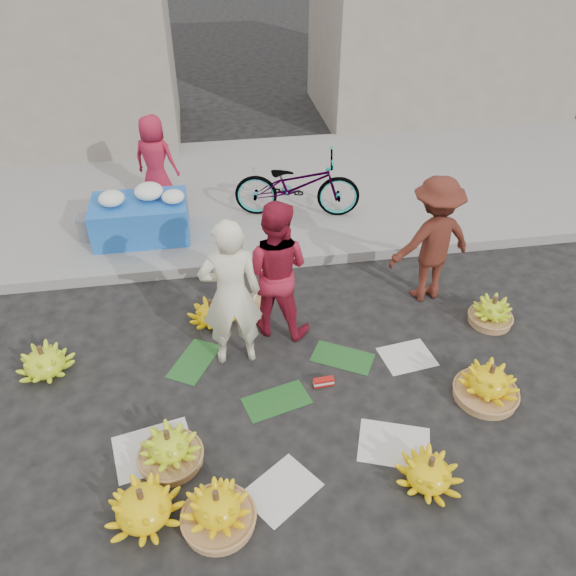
{
  "coord_description": "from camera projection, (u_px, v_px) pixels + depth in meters",
  "views": [
    {
      "loc": [
        -0.6,
        -3.98,
        4.28
      ],
      "look_at": [
        0.16,
        0.73,
        0.7
      ],
      "focal_mm": 35.0,
      "sensor_mm": 36.0,
      "label": 1
    }
  ],
  "objects": [
    {
      "name": "vendor_red",
      "position": [
        275.0,
        270.0,
        6.04
      ],
      "size": [
        0.97,
        0.88,
        1.63
      ],
      "primitive_type": "imported",
      "rotation": [
        0.0,
        0.0,
        2.73
      ],
      "color": "#B61C34",
      "rests_on": "ground"
    },
    {
      "name": "newspaper_scatter",
      "position": [
        297.0,
        448.0,
        5.16
      ],
      "size": [
        3.2,
        1.8,
        0.0
      ],
      "primitive_type": null,
      "color": "silver",
      "rests_on": "ground"
    },
    {
      "name": "banana_bunch_3",
      "position": [
        429.0,
        472.0,
        4.79
      ],
      "size": [
        0.67,
        0.67,
        0.34
      ],
      "rotation": [
        0.0,
        0.0,
        0.28
      ],
      "color": "yellow",
      "rests_on": "ground"
    },
    {
      "name": "bicycle",
      "position": [
        297.0,
        185.0,
        8.13
      ],
      "size": [
        0.96,
        1.91,
        0.96
      ],
      "primitive_type": "imported",
      "rotation": [
        0.0,
        0.0,
        1.38
      ],
      "color": "gray",
      "rests_on": "sidewalk"
    },
    {
      "name": "banana_bunch_1",
      "position": [
        143.0,
        506.0,
        4.51
      ],
      "size": [
        0.63,
        0.63,
        0.39
      ],
      "rotation": [
        0.0,
        0.0,
        0.01
      ],
      "color": "yellow",
      "rests_on": "ground"
    },
    {
      "name": "banana_bunch_7",
      "position": [
        211.0,
        313.0,
        6.52
      ],
      "size": [
        0.52,
        0.52,
        0.32
      ],
      "rotation": [
        0.0,
        0.0,
        0.05
      ],
      "color": "yellow",
      "rests_on": "ground"
    },
    {
      "name": "flower_vendor",
      "position": [
        155.0,
        160.0,
        8.34
      ],
      "size": [
        0.78,
        0.66,
        1.35
      ],
      "primitive_type": "imported",
      "rotation": [
        0.0,
        0.0,
        2.74
      ],
      "color": "#B61C34",
      "rests_on": "sidewalk"
    },
    {
      "name": "basket_spare",
      "position": [
        249.0,
        309.0,
        6.74
      ],
      "size": [
        0.55,
        0.55,
        0.06
      ],
      "primitive_type": "cylinder",
      "rotation": [
        0.0,
        0.0,
        -0.14
      ],
      "color": "#9D6E42",
      "rests_on": "ground"
    },
    {
      "name": "vendor_cream",
      "position": [
        231.0,
        295.0,
        5.62
      ],
      "size": [
        0.64,
        0.43,
        1.71
      ],
      "primitive_type": "imported",
      "rotation": [
        0.0,
        0.0,
        3.16
      ],
      "color": "#F3EECC",
      "rests_on": "ground"
    },
    {
      "name": "ground",
      "position": [
        283.0,
        385.0,
        5.79
      ],
      "size": [
        80.0,
        80.0,
        0.0
      ],
      "primitive_type": "plane",
      "color": "black",
      "rests_on": "ground"
    },
    {
      "name": "curb",
      "position": [
        258.0,
        261.0,
        7.48
      ],
      "size": [
        40.0,
        0.25,
        0.15
      ],
      "primitive_type": "cube",
      "color": "gray",
      "rests_on": "ground"
    },
    {
      "name": "banana_bunch_6",
      "position": [
        44.0,
        361.0,
        5.85
      ],
      "size": [
        0.76,
        0.76,
        0.36
      ],
      "rotation": [
        0.0,
        0.0,
        0.43
      ],
      "color": "#9FCA1C",
      "rests_on": "ground"
    },
    {
      "name": "banana_bunch_5",
      "position": [
        492.0,
        312.0,
        6.51
      ],
      "size": [
        0.49,
        0.49,
        0.37
      ],
      "rotation": [
        0.0,
        0.0,
        -0.14
      ],
      "color": "#9D6E42",
      "rests_on": "ground"
    },
    {
      "name": "incense_stack",
      "position": [
        324.0,
        382.0,
        5.76
      ],
      "size": [
        0.21,
        0.08,
        0.09
      ],
      "primitive_type": "cube",
      "rotation": [
        0.0,
        0.0,
        0.05
      ],
      "color": "#AF1712",
      "rests_on": "ground"
    },
    {
      "name": "grey_bucket",
      "position": [
        88.0,
        227.0,
        7.77
      ],
      "size": [
        0.3,
        0.3,
        0.34
      ],
      "primitive_type": "cylinder",
      "color": "slate",
      "rests_on": "sidewalk"
    },
    {
      "name": "flower_table",
      "position": [
        141.0,
        216.0,
        7.73
      ],
      "size": [
        1.3,
        0.81,
        0.75
      ],
      "rotation": [
        0.0,
        0.0,
        -0.0
      ],
      "color": "blue",
      "rests_on": "sidewalk"
    },
    {
      "name": "banana_leaves",
      "position": [
        271.0,
        372.0,
        5.93
      ],
      "size": [
        2.0,
        1.0,
        0.0
      ],
      "primitive_type": null,
      "color": "#194D1D",
      "rests_on": "ground"
    },
    {
      "name": "sidewalk",
      "position": [
        243.0,
        191.0,
        9.15
      ],
      "size": [
        40.0,
        4.0,
        0.12
      ],
      "primitive_type": "cube",
      "color": "gray",
      "rests_on": "ground"
    },
    {
      "name": "man_striped",
      "position": [
        433.0,
        240.0,
        6.55
      ],
      "size": [
        1.12,
        0.77,
        1.59
      ],
      "primitive_type": "imported",
      "rotation": [
        0.0,
        0.0,
        3.32
      ],
      "color": "maroon",
      "rests_on": "ground"
    },
    {
      "name": "banana_bunch_0",
      "position": [
        170.0,
        449.0,
        4.96
      ],
      "size": [
        0.56,
        0.56,
        0.4
      ],
      "rotation": [
        0.0,
        0.0,
        -0.14
      ],
      "color": "#9D6E42",
      "rests_on": "ground"
    },
    {
      "name": "banana_bunch_2",
      "position": [
        218.0,
        510.0,
        4.48
      ],
      "size": [
        0.61,
        0.61,
        0.42
      ],
      "rotation": [
        0.0,
        0.0,
        -0.21
      ],
      "color": "#9D6E42",
      "rests_on": "ground"
    },
    {
      "name": "banana_bunch_4",
      "position": [
        488.0,
        384.0,
        5.56
      ],
      "size": [
        0.63,
        0.63,
        0.44
      ],
      "rotation": [
        0.0,
        0.0,
        0.12
      ],
      "color": "#9D6E42",
      "rests_on": "ground"
    }
  ]
}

